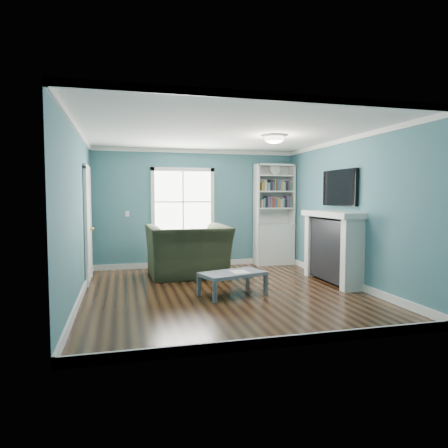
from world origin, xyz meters
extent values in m
plane|color=black|center=(0.00, 0.00, 0.00)|extent=(5.00, 5.00, 0.00)
plane|color=#42767A|center=(0.00, 2.50, 1.30)|extent=(4.50, 0.00, 4.50)
plane|color=#42767A|center=(0.00, -2.50, 1.30)|extent=(4.50, 0.00, 4.50)
plane|color=#42767A|center=(-2.25, 0.00, 1.30)|extent=(0.00, 5.00, 5.00)
plane|color=#42767A|center=(2.25, 0.00, 1.30)|extent=(0.00, 5.00, 5.00)
plane|color=white|center=(0.00, 0.00, 2.60)|extent=(5.00, 5.00, 0.00)
cube|color=white|center=(0.00, 2.48, 0.06)|extent=(4.50, 0.03, 0.12)
cube|color=white|center=(0.00, -2.48, 0.06)|extent=(4.50, 0.03, 0.12)
cube|color=white|center=(-2.23, 0.00, 0.06)|extent=(0.03, 5.00, 0.12)
cube|color=white|center=(2.23, 0.00, 0.06)|extent=(0.03, 5.00, 0.12)
cube|color=white|center=(0.00, 2.48, 2.56)|extent=(4.50, 0.04, 0.08)
cube|color=white|center=(0.00, -2.48, 2.56)|extent=(4.50, 0.04, 0.08)
cube|color=white|center=(-2.23, 0.00, 2.56)|extent=(0.04, 5.00, 0.08)
cube|color=white|center=(2.23, 0.00, 2.56)|extent=(0.04, 5.00, 0.08)
cube|color=white|center=(-0.30, 2.50, 1.45)|extent=(1.24, 0.01, 1.34)
cube|color=white|center=(-0.96, 2.48, 1.45)|extent=(0.08, 0.06, 1.50)
cube|color=white|center=(0.36, 2.48, 1.45)|extent=(0.08, 0.06, 1.50)
cube|color=white|center=(-0.30, 2.48, 0.74)|extent=(1.40, 0.06, 0.08)
cube|color=white|center=(-0.30, 2.48, 2.16)|extent=(1.40, 0.06, 0.08)
cube|color=white|center=(-0.30, 2.48, 1.45)|extent=(1.24, 0.03, 0.03)
cube|color=white|center=(-0.30, 2.48, 1.45)|extent=(0.03, 0.03, 1.34)
cube|color=silver|center=(1.77, 2.30, 0.45)|extent=(0.90, 0.35, 0.90)
cube|color=silver|center=(1.34, 2.30, 1.60)|extent=(0.04, 0.35, 1.40)
cube|color=silver|center=(2.20, 2.30, 1.60)|extent=(0.04, 0.35, 1.40)
cube|color=silver|center=(1.77, 2.46, 1.60)|extent=(0.90, 0.02, 1.40)
cube|color=silver|center=(1.77, 2.30, 2.28)|extent=(0.90, 0.35, 0.04)
cube|color=silver|center=(1.77, 2.30, 0.92)|extent=(0.84, 0.33, 0.03)
cube|color=silver|center=(1.77, 2.30, 1.30)|extent=(0.84, 0.33, 0.03)
cube|color=silver|center=(1.77, 2.30, 1.68)|extent=(0.84, 0.33, 0.03)
cube|color=silver|center=(1.77, 2.30, 2.04)|extent=(0.84, 0.33, 0.03)
cube|color=tan|center=(1.77, 2.28, 1.43)|extent=(0.70, 0.25, 0.22)
cube|color=teal|center=(1.77, 2.28, 1.81)|extent=(0.70, 0.25, 0.22)
cylinder|color=beige|center=(1.77, 2.25, 2.19)|extent=(0.26, 0.06, 0.26)
cube|color=black|center=(2.09, 0.20, 0.60)|extent=(0.30, 1.20, 1.10)
cube|color=black|center=(2.07, 0.20, 0.40)|extent=(0.22, 0.65, 0.70)
cube|color=silver|center=(2.07, -0.47, 0.60)|extent=(0.36, 0.16, 1.20)
cube|color=silver|center=(2.07, 0.87, 0.60)|extent=(0.36, 0.16, 1.20)
cube|color=silver|center=(2.05, 0.20, 1.25)|extent=(0.44, 1.58, 0.10)
cube|color=black|center=(2.20, 0.20, 1.72)|extent=(0.06, 1.10, 0.65)
cube|color=silver|center=(-2.23, 1.40, 1.02)|extent=(0.04, 0.80, 2.05)
cube|color=white|center=(-2.22, 0.95, 1.02)|extent=(0.05, 0.08, 2.13)
cube|color=white|center=(-2.22, 1.85, 1.02)|extent=(0.05, 0.08, 2.13)
cube|color=white|center=(-2.22, 1.40, 2.09)|extent=(0.05, 0.98, 0.08)
sphere|color=#BF8C3F|center=(-2.17, 1.70, 0.95)|extent=(0.07, 0.07, 0.07)
ellipsoid|color=white|center=(0.90, 0.10, 2.54)|extent=(0.34, 0.34, 0.15)
cylinder|color=white|center=(0.90, 0.10, 2.58)|extent=(0.38, 0.38, 0.03)
cube|color=white|center=(-1.50, 2.48, 1.20)|extent=(0.08, 0.01, 0.12)
imported|color=black|center=(-0.37, 1.43, 0.67)|extent=(1.57, 1.05, 1.34)
cube|color=#4D575C|center=(-0.30, -0.60, 0.16)|extent=(0.07, 0.07, 0.31)
cube|color=#4D575C|center=(0.61, -0.31, 0.16)|extent=(0.07, 0.07, 0.31)
cube|color=#4D575C|center=(-0.45, -0.13, 0.16)|extent=(0.07, 0.07, 0.31)
cube|color=#4D575C|center=(0.46, 0.17, 0.16)|extent=(0.07, 0.07, 0.31)
cube|color=slate|center=(0.08, -0.22, 0.34)|extent=(1.13, 0.83, 0.06)
cube|color=white|center=(0.20, -0.23, 0.37)|extent=(0.27, 0.33, 0.00)
camera|label=1|loc=(-1.61, -6.27, 1.57)|focal=32.00mm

